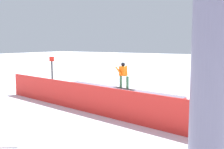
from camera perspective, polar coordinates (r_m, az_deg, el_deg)
The scene contains 5 objects.
ground_plane at distance 15.11m, azimuth 1.66°, elevation -5.29°, with size 120.00×120.00×0.00m, color white.
grind_box at distance 15.05m, azimuth 1.66°, elevation -4.17°, with size 7.62×1.79×0.66m.
snowboarder at distance 14.74m, azimuth 2.35°, elevation 0.04°, with size 1.55×0.70×1.41m.
safety_fence at distance 12.53m, azimuth -5.54°, elevation -4.86°, with size 12.28×0.06×1.27m, color red.
trail_marker at distance 18.23m, azimuth -12.29°, elevation 0.38°, with size 0.40×0.10×2.22m.
Camera 1 is at (-7.61, 12.67, 3.13)m, focal length 44.21 mm.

